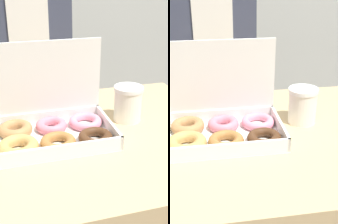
# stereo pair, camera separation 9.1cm
# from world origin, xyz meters

# --- Properties ---
(table) EXTENTS (0.86, 0.73, 0.72)m
(table) POSITION_xyz_m (0.00, 0.00, 0.36)
(table) COLOR tan
(table) RESTS_ON ground_plane
(donut_box) EXTENTS (0.37, 0.25, 0.28)m
(donut_box) POSITION_xyz_m (-0.14, 0.00, 0.76)
(donut_box) COLOR white
(donut_box) RESTS_ON table
(coffee_cup) EXTENTS (0.10, 0.10, 0.12)m
(coffee_cup) POSITION_xyz_m (0.12, 0.06, 0.78)
(coffee_cup) COLOR silver
(coffee_cup) RESTS_ON table
(person_customer) EXTENTS (0.38, 0.22, 1.62)m
(person_customer) POSITION_xyz_m (-0.14, 0.62, 0.91)
(person_customer) COLOR gray
(person_customer) RESTS_ON ground_plane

